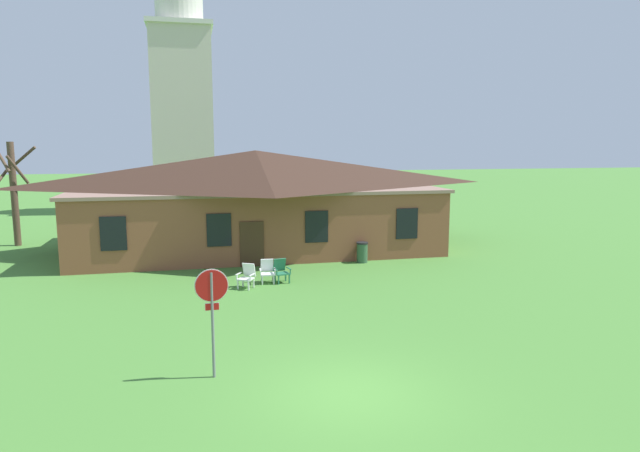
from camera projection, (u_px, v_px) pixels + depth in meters
name	position (u px, v px, depth m)	size (l,w,h in m)	color
ground_plane	(350.00, 394.00, 12.57)	(200.00, 200.00, 0.00)	#477F33
brick_building	(256.00, 198.00, 30.16)	(18.78, 10.40, 5.26)	brown
dome_tower	(182.00, 95.00, 45.74)	(5.18, 5.18, 20.91)	beige
stop_sign	(212.00, 301.00, 13.18)	(0.81, 0.07, 2.69)	slate
lawn_chair_by_porch	(247.00, 275.00, 21.71)	(0.84, 0.87, 0.96)	silver
lawn_chair_near_door	(267.00, 271.00, 22.53)	(0.66, 0.69, 0.96)	white
lawn_chair_left_end	(281.00, 270.00, 22.62)	(0.72, 0.76, 0.96)	#28704C
bare_tree_beside_building	(14.00, 189.00, 30.37)	(1.93, 2.05, 5.72)	brown
trash_bin	(362.00, 252.00, 26.36)	(0.56, 0.56, 0.98)	#335638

